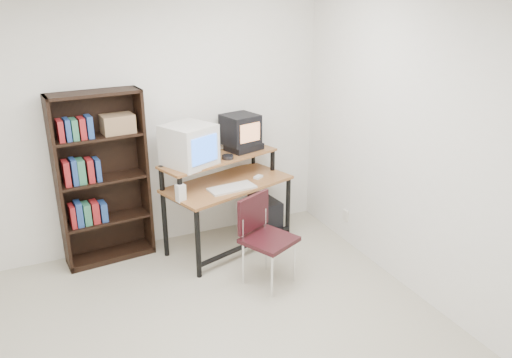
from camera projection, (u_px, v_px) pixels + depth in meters
name	position (u px, v px, depth m)	size (l,w,h in m)	color
floor	(209.00, 356.00, 3.78)	(4.00, 4.00, 0.01)	#BBB39B
back_wall	(138.00, 127.00, 5.02)	(4.00, 0.01, 2.60)	white
right_wall	(434.00, 158.00, 4.09)	(0.01, 4.00, 2.60)	white
computer_desk	(227.00, 185.00, 5.17)	(1.43, 1.02, 0.98)	#965F31
crt_monitor	(189.00, 145.00, 4.87)	(0.57, 0.57, 0.41)	beige
vcr	(244.00, 147.00, 5.36)	(0.36, 0.26, 0.08)	black
crt_tv	(240.00, 129.00, 5.29)	(0.41, 0.40, 0.32)	black
cd_spindle	(228.00, 158.00, 5.08)	(0.12, 0.12, 0.05)	#26262B
keyboard	(232.00, 189.00, 4.97)	(0.47, 0.21, 0.04)	beige
mousepad	(258.00, 179.00, 5.27)	(0.22, 0.18, 0.01)	black
mouse	(258.00, 177.00, 5.26)	(0.10, 0.06, 0.03)	white
desk_speaker	(181.00, 193.00, 4.69)	(0.08, 0.07, 0.17)	beige
pc_tower	(265.00, 216.00, 5.63)	(0.20, 0.45, 0.42)	black
school_chair	(263.00, 231.00, 4.58)	(0.56, 0.56, 0.84)	black
bookshelf	(101.00, 176.00, 4.88)	(0.89, 0.37, 1.72)	black
wall_outlet	(345.00, 215.00, 5.42)	(0.02, 0.08, 0.12)	beige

